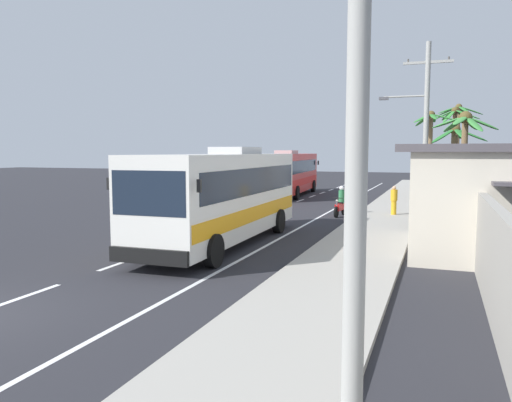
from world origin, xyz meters
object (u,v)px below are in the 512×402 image
(palm_fourth, at_px, (430,139))
(palm_farthest, at_px, (454,154))
(pedestrian_near_kerb, at_px, (394,200))
(palm_third, at_px, (464,142))
(utility_pole_mid, at_px, (424,128))
(motorcycle_beside_bus, at_px, (341,204))
(palm_nearest, at_px, (458,132))
(palm_second, at_px, (454,134))
(utility_pole_nearest, at_px, (360,10))
(coach_bus_foreground, at_px, (223,194))
(coach_bus_far_lane, at_px, (290,172))

(palm_fourth, xyz_separation_m, palm_farthest, (1.40, -8.40, -0.96))
(pedestrian_near_kerb, bearing_deg, palm_third, 86.62)
(palm_fourth, bearing_deg, utility_pole_mid, -90.27)
(motorcycle_beside_bus, height_order, palm_nearest, palm_nearest)
(motorcycle_beside_bus, distance_m, palm_third, 7.73)
(motorcycle_beside_bus, xyz_separation_m, utility_pole_mid, (4.28, -2.03, 3.95))
(pedestrian_near_kerb, bearing_deg, palm_second, -143.20)
(utility_pole_mid, bearing_deg, pedestrian_near_kerb, 120.07)
(palm_second, xyz_separation_m, palm_farthest, (-0.28, -13.89, -1.50))
(utility_pole_nearest, distance_m, palm_nearest, 41.84)
(motorcycle_beside_bus, height_order, palm_farthest, palm_farthest)
(palm_fourth, bearing_deg, coach_bus_foreground, -109.45)
(palm_third, bearing_deg, pedestrian_near_kerb, 127.60)
(coach_bus_far_lane, relative_size, palm_third, 2.21)
(palm_nearest, bearing_deg, coach_bus_far_lane, -146.05)
(palm_fourth, relative_size, palm_farthest, 1.28)
(coach_bus_far_lane, xyz_separation_m, palm_third, (12.26, -15.08, 2.04))
(palm_farthest, bearing_deg, palm_third, -87.17)
(motorcycle_beside_bus, distance_m, utility_pole_mid, 6.17)
(coach_bus_far_lane, relative_size, utility_pole_mid, 1.35)
(palm_farthest, bearing_deg, palm_fourth, 99.47)
(palm_farthest, bearing_deg, palm_second, 88.83)
(pedestrian_near_kerb, bearing_deg, motorcycle_beside_bus, -29.35)
(utility_pole_nearest, height_order, palm_nearest, utility_pole_nearest)
(coach_bus_far_lane, distance_m, pedestrian_near_kerb, 14.18)
(pedestrian_near_kerb, distance_m, palm_third, 6.07)
(coach_bus_foreground, bearing_deg, palm_fourth, 70.55)
(coach_bus_foreground, relative_size, palm_nearest, 1.41)
(coach_bus_far_lane, relative_size, palm_farthest, 2.33)
(motorcycle_beside_bus, height_order, utility_pole_mid, utility_pole_mid)
(palm_farthest, bearing_deg, coach_bus_far_lane, 140.78)
(utility_pole_nearest, relative_size, palm_third, 1.81)
(motorcycle_beside_bus, relative_size, pedestrian_near_kerb, 1.27)
(utility_pole_mid, xyz_separation_m, palm_farthest, (1.46, 3.70, -1.20))
(palm_farthest, bearing_deg, palm_nearest, 87.92)
(utility_pole_mid, height_order, palm_nearest, utility_pole_mid)
(utility_pole_mid, xyz_separation_m, palm_nearest, (2.12, 22.01, 0.58))
(coach_bus_far_lane, relative_size, utility_pole_nearest, 1.22)
(palm_nearest, height_order, palm_fourth, palm_nearest)
(palm_second, bearing_deg, palm_fourth, -107.06)
(utility_pole_mid, relative_size, palm_fourth, 1.35)
(palm_third, bearing_deg, motorcycle_beside_bus, 148.94)
(coach_bus_foreground, relative_size, pedestrian_near_kerb, 7.01)
(pedestrian_near_kerb, bearing_deg, utility_pole_nearest, 52.71)
(palm_third, bearing_deg, utility_pole_mid, 137.28)
(pedestrian_near_kerb, bearing_deg, utility_pole_mid, 79.09)
(coach_bus_far_lane, height_order, palm_second, palm_second)
(coach_bus_foreground, distance_m, palm_third, 10.82)
(pedestrian_near_kerb, bearing_deg, coach_bus_foreground, 21.25)
(palm_nearest, bearing_deg, pedestrian_near_kerb, -100.58)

